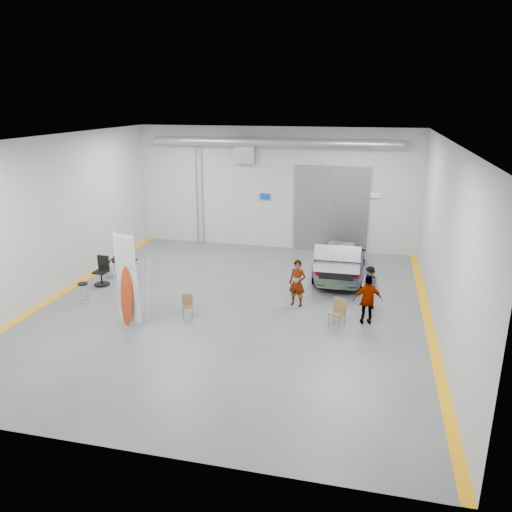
% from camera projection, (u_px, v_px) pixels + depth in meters
% --- Properties ---
extents(ground, '(16.00, 16.00, 0.00)m').
position_uv_depth(ground, '(232.00, 307.00, 18.17)').
color(ground, '#585B5F').
rests_on(ground, ground).
extents(room_shell, '(14.02, 16.18, 6.01)m').
position_uv_depth(room_shell, '(252.00, 186.00, 18.95)').
color(room_shell, '#B8BBBD').
rests_on(room_shell, ground).
extents(sedan_car, '(2.17, 5.19, 1.50)m').
position_uv_depth(sedan_car, '(341.00, 258.00, 21.26)').
color(sedan_car, white).
rests_on(sedan_car, ground).
extents(person_a, '(0.70, 0.53, 1.74)m').
position_uv_depth(person_a, '(297.00, 283.00, 18.09)').
color(person_a, '#835E47').
rests_on(person_a, ground).
extents(person_b, '(0.95, 0.89, 1.55)m').
position_uv_depth(person_b, '(370.00, 287.00, 17.91)').
color(person_b, slate).
rests_on(person_b, ground).
extents(person_c, '(1.04, 0.58, 1.69)m').
position_uv_depth(person_c, '(368.00, 300.00, 16.61)').
color(person_c, brown).
rests_on(person_c, ground).
extents(surfboard_display, '(0.90, 0.46, 3.31)m').
position_uv_depth(surfboard_display, '(129.00, 287.00, 16.38)').
color(surfboard_display, white).
rests_on(surfboard_display, ground).
extents(folding_chair_near, '(0.47, 0.49, 0.78)m').
position_uv_depth(folding_chair_near, '(188.00, 311.00, 17.27)').
color(folding_chair_near, brown).
rests_on(folding_chair_near, ground).
extents(folding_chair_far, '(0.59, 0.63, 0.97)m').
position_uv_depth(folding_chair_far, '(337.00, 318.00, 16.53)').
color(folding_chair_far, brown).
rests_on(folding_chair_far, ground).
extents(shop_stool, '(0.39, 0.39, 0.76)m').
position_uv_depth(shop_stool, '(84.00, 293.00, 18.50)').
color(shop_stool, black).
rests_on(shop_stool, ground).
extents(work_table, '(1.20, 0.73, 0.92)m').
position_uv_depth(work_table, '(121.00, 260.00, 21.16)').
color(work_table, '#9A9CA2').
rests_on(work_table, ground).
extents(office_chair, '(0.63, 0.63, 1.17)m').
position_uv_depth(office_chair, '(102.00, 273.00, 20.23)').
color(office_chair, black).
rests_on(office_chair, ground).
extents(trunk_lid, '(1.75, 1.06, 0.04)m').
position_uv_depth(trunk_lid, '(337.00, 258.00, 18.86)').
color(trunk_lid, silver).
rests_on(trunk_lid, sedan_car).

